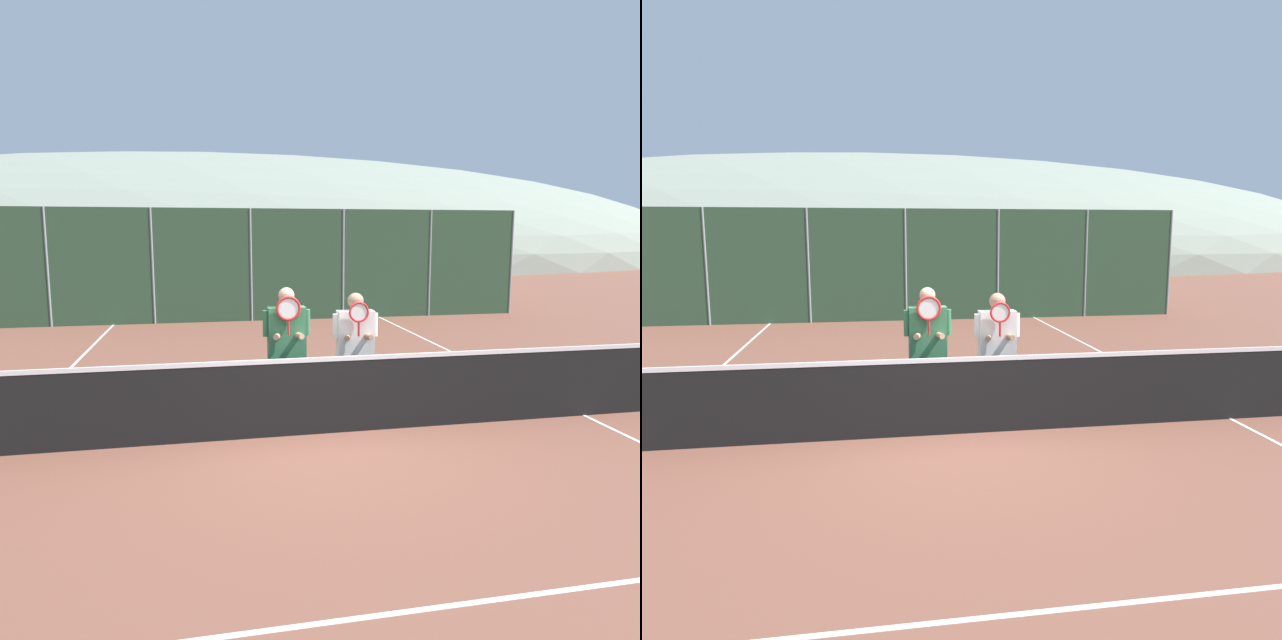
# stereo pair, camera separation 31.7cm
# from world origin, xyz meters

# --- Properties ---
(ground_plane) EXTENTS (120.00, 120.00, 0.00)m
(ground_plane) POSITION_xyz_m (0.00, 0.00, 0.00)
(ground_plane) COLOR brown
(hill_distant) EXTENTS (97.51, 54.17, 18.96)m
(hill_distant) POSITION_xyz_m (0.00, 49.86, 0.00)
(hill_distant) COLOR gray
(hill_distant) RESTS_ON ground_plane
(clubhouse_building) EXTENTS (13.79, 5.50, 3.38)m
(clubhouse_building) POSITION_xyz_m (1.09, 17.66, 1.71)
(clubhouse_building) COLOR beige
(clubhouse_building) RESTS_ON ground_plane
(fence_back) EXTENTS (16.42, 0.06, 3.23)m
(fence_back) POSITION_xyz_m (-0.00, 9.67, 1.61)
(fence_back) COLOR gray
(fence_back) RESTS_ON ground_plane
(tennis_net) EXTENTS (10.35, 0.09, 1.09)m
(tennis_net) POSITION_xyz_m (0.00, 0.00, 0.51)
(tennis_net) COLOR gray
(tennis_net) RESTS_ON ground_plane
(court_line_left_sideline) EXTENTS (0.05, 16.00, 0.01)m
(court_line_left_sideline) POSITION_xyz_m (-3.85, 3.00, 0.00)
(court_line_left_sideline) COLOR white
(court_line_left_sideline) RESTS_ON ground_plane
(court_line_right_sideline) EXTENTS (0.05, 16.00, 0.01)m
(court_line_right_sideline) POSITION_xyz_m (3.85, 3.00, 0.00)
(court_line_right_sideline) COLOR white
(court_line_right_sideline) RESTS_ON ground_plane
(court_line_service_near) EXTENTS (7.70, 0.05, 0.01)m
(court_line_service_near) POSITION_xyz_m (0.00, -3.50, 0.00)
(court_line_service_near) COLOR white
(court_line_service_near) RESTS_ON ground_plane
(player_leftmost) EXTENTS (0.63, 0.34, 1.83)m
(player_leftmost) POSITION_xyz_m (-0.26, 0.51, 1.09)
(player_leftmost) COLOR #232838
(player_leftmost) RESTS_ON ground_plane
(player_center_left) EXTENTS (0.63, 0.34, 1.73)m
(player_center_left) POSITION_xyz_m (0.69, 0.59, 1.04)
(player_center_left) COLOR #232838
(player_center_left) RESTS_ON ground_plane
(car_far_left) EXTENTS (4.79, 2.04, 1.90)m
(car_far_left) POSITION_xyz_m (-4.67, 12.19, 0.96)
(car_far_left) COLOR slate
(car_far_left) RESTS_ON ground_plane
(car_left_of_center) EXTENTS (4.44, 2.00, 1.74)m
(car_left_of_center) POSITION_xyz_m (0.35, 12.09, 0.89)
(car_left_of_center) COLOR #B2B7BC
(car_left_of_center) RESTS_ON ground_plane
(car_center) EXTENTS (4.35, 2.01, 1.82)m
(car_center) POSITION_xyz_m (5.14, 11.86, 0.93)
(car_center) COLOR maroon
(car_center) RESTS_ON ground_plane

